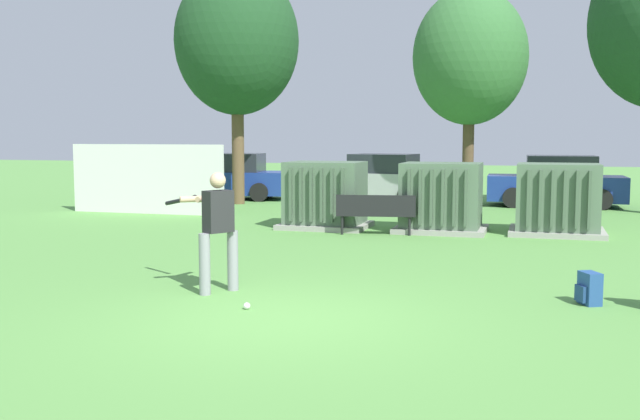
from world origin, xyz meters
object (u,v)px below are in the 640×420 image
Objects in this scene: transformer_mid_west at (441,198)px; sports_ball at (247,306)px; transformer_mid_east at (558,200)px; parked_car_leftmost at (229,178)px; parked_car_right_of_center at (557,183)px; batter at (216,225)px; transformer_west at (325,196)px; backpack at (589,289)px; park_bench at (376,211)px; parked_car_left_of_center at (380,179)px.

sports_ball is at bearing -99.50° from transformer_mid_west.
transformer_mid_east and parked_car_leftmost have the same top height.
parked_car_leftmost is (-8.35, 6.78, -0.04)m from transformer_mid_west.
transformer_mid_east is 6.97m from parked_car_right_of_center.
batter is (-2.25, -7.64, 0.19)m from transformer_mid_west.
transformer_mid_east is at bearing 58.49° from batter.
transformer_west is 5.43m from transformer_mid_east.
parked_car_right_of_center is at bearing 2.41° from parked_car_leftmost.
parked_car_leftmost is (-6.93, 15.30, 0.71)m from sports_ball.
parked_car_right_of_center is (4.98, 14.89, -0.22)m from batter.
batter reaches higher than transformer_mid_west.
parked_car_leftmost is at bearing 129.26° from backpack.
sports_ball is 16.32m from parked_car_right_of_center.
park_bench is 8.72m from parked_car_left_of_center.
transformer_west is 0.48× the size of parked_car_leftmost.
transformer_west is at bearing 99.33° from sports_ball.
transformer_mid_east is at bearing 3.80° from transformer_west.
parked_car_left_of_center reaches higher than park_bench.
backpack is 0.10× the size of parked_car_left_of_center.
batter is 0.39× the size of parked_car_leftmost.
transformer_mid_east is 1.14× the size of park_bench.
transformer_mid_east is 1.21× the size of batter.
transformer_mid_west is 7.55m from backpack.
parked_car_left_of_center is at bearing 91.84° from transformer_west.
transformer_west is 1.00× the size of transformer_mid_west.
park_bench is 7.34m from backpack.
sports_ball is at bearing -159.92° from backpack.
transformer_mid_east is at bearing 65.40° from sports_ball.
parked_car_left_of_center is 5.80m from parked_car_right_of_center.
batter is at bearing -106.41° from transformer_mid_west.
parked_car_right_of_center is (4.16, 15.77, 0.71)m from sports_ball.
backpack is at bearing -87.89° from transformer_mid_east.
batter is (-0.89, -6.69, 0.44)m from park_bench.
parked_car_leftmost is at bearing 140.93° from transformer_mid_west.
transformer_mid_west is 2.62m from transformer_mid_east.
parked_car_leftmost reaches higher than backpack.
park_bench reaches higher than backpack.
transformer_mid_west and transformer_mid_east have the same top height.
batter reaches higher than sports_ball.
batter reaches higher than park_bench.
transformer_west is 7.59m from batter.
transformer_mid_west and parked_car_leftmost have the same top height.
transformer_mid_east is at bearing -52.24° from parked_car_left_of_center.
transformer_mid_east and parked_car_right_of_center have the same top height.
transformer_mid_east is 9.30m from batter.
transformer_mid_west is at bearing 35.22° from park_bench.
parked_car_left_of_center is at bearing 112.19° from backpack.
parked_car_left_of_center is at bearing 95.79° from sports_ball.
sports_ball is 0.02× the size of parked_car_right_of_center.
park_bench is at bearing -47.89° from parked_car_leftmost.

